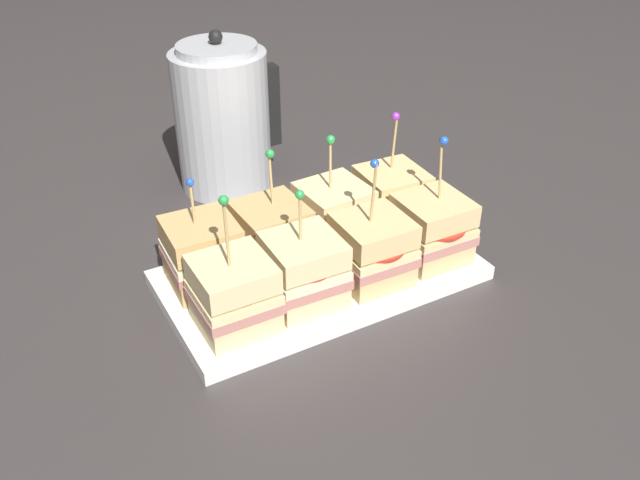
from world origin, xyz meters
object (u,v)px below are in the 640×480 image
object	(u,v)px
sandwich_front_far_left	(234,295)
sandwich_front_center_left	(304,271)
sandwich_back_far_right	(391,199)
sandwich_back_center_right	(334,215)
sandwich_back_far_left	(203,254)
sandwich_back_center_left	(271,234)
serving_platter	(320,275)
sandwich_front_center_right	(372,250)
sandwich_front_far_right	(432,229)
kettle_steel	(222,119)

from	to	relation	value
sandwich_front_far_left	sandwich_front_center_left	bearing A→B (deg)	1.66
sandwich_front_center_left	sandwich_back_far_right	distance (m)	0.20
sandwich_back_center_right	sandwich_back_far_left	bearing A→B (deg)	-179.83
sandwich_front_far_left	sandwich_back_far_right	bearing A→B (deg)	18.80
sandwich_front_far_left	sandwich_back_center_left	distance (m)	0.13
serving_platter	sandwich_back_far_left	world-z (taller)	sandwich_back_far_left
serving_platter	sandwich_front_center_right	world-z (taller)	sandwich_front_center_right
serving_platter	sandwich_front_far_right	xyz separation A→B (m)	(0.14, -0.04, 0.05)
sandwich_back_far_right	sandwich_back_far_left	bearing A→B (deg)	179.96
sandwich_front_center_left	sandwich_front_far_right	world-z (taller)	sandwich_front_far_right
serving_platter	sandwich_front_far_right	world-z (taller)	sandwich_front_far_right
sandwich_front_center_right	sandwich_back_far_left	world-z (taller)	sandwich_front_center_right
sandwich_back_center_left	sandwich_front_far_left	bearing A→B (deg)	-133.92
sandwich_front_far_right	sandwich_back_far_left	bearing A→B (deg)	161.86
sandwich_front_far_left	sandwich_back_center_left	xyz separation A→B (m)	(0.09, 0.09, -0.00)
sandwich_back_center_left	sandwich_back_center_right	distance (m)	0.09
serving_platter	sandwich_back_center_left	world-z (taller)	sandwich_back_center_left
sandwich_back_center_left	kettle_steel	size ratio (longest dim) A/B	0.62
sandwich_back_far_left	kettle_steel	distance (m)	0.29
sandwich_front_far_left	sandwich_back_center_right	distance (m)	0.20
sandwich_front_center_left	sandwich_back_center_left	distance (m)	0.09
sandwich_front_far_left	sandwich_back_far_right	distance (m)	0.28
serving_platter	sandwich_front_center_right	bearing A→B (deg)	-45.96
sandwich_front_far_right	sandwich_front_center_right	bearing A→B (deg)	-178.14
sandwich_front_far_right	kettle_steel	size ratio (longest dim) A/B	0.68
sandwich_front_center_left	sandwich_back_far_right	size ratio (longest dim) A/B	0.90
sandwich_front_center_left	kettle_steel	xyz separation A→B (m)	(0.05, 0.34, 0.05)
sandwich_front_center_right	sandwich_back_far_left	xyz separation A→B (m)	(-0.18, 0.09, -0.00)
serving_platter	sandwich_front_center_right	distance (m)	0.08
serving_platter	sandwich_back_center_left	bearing A→B (deg)	132.70
serving_platter	sandwich_front_center_left	xyz separation A→B (m)	(-0.05, -0.04, 0.05)
sandwich_front_center_left	sandwich_back_far_right	world-z (taller)	sandwich_back_far_right
sandwich_back_far_left	sandwich_back_far_right	xyz separation A→B (m)	(0.27, -0.00, 0.00)
sandwich_front_far_left	kettle_steel	size ratio (longest dim) A/B	0.69
sandwich_front_center_right	sandwich_front_far_right	size ratio (longest dim) A/B	1.00
kettle_steel	sandwich_back_far_left	bearing A→B (deg)	-117.76
sandwich_front_center_right	kettle_steel	bearing A→B (deg)	97.43
sandwich_front_center_right	sandwich_back_center_right	xyz separation A→B (m)	(0.00, 0.09, 0.00)
sandwich_front_center_right	sandwich_back_far_left	size ratio (longest dim) A/B	1.15
sandwich_front_center_left	sandwich_back_far_left	distance (m)	0.13
sandwich_front_far_left	serving_platter	bearing A→B (deg)	19.39
serving_platter	sandwich_front_center_left	bearing A→B (deg)	-136.09
sandwich_back_far_right	kettle_steel	size ratio (longest dim) A/B	0.67
sandwich_back_center_right	kettle_steel	bearing A→B (deg)	100.09
sandwich_front_center_right	sandwich_back_center_right	distance (m)	0.09
sandwich_back_center_right	kettle_steel	xyz separation A→B (m)	(-0.05, 0.25, 0.05)
serving_platter	sandwich_front_far_right	bearing A→B (deg)	-17.93
sandwich_back_center_left	sandwich_back_center_right	bearing A→B (deg)	-1.14
serving_platter	sandwich_back_center_right	bearing A→B (deg)	44.67
sandwich_front_far_left	sandwich_front_center_right	distance (m)	0.18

